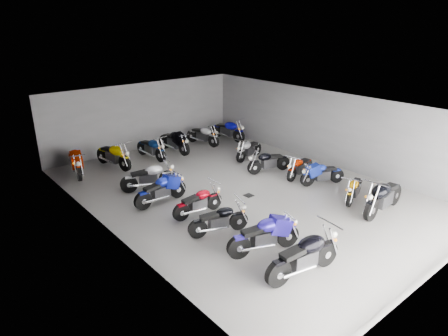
{
  "coord_description": "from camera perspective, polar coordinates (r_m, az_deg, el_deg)",
  "views": [
    {
      "loc": [
        -9.2,
        -10.11,
        6.09
      ],
      "look_at": [
        -0.56,
        0.23,
        1.0
      ],
      "focal_mm": 32.0,
      "sensor_mm": 36.0,
      "label": 1
    }
  ],
  "objects": [
    {
      "name": "ground",
      "position": [
        14.97,
        2.22,
        -3.34
      ],
      "size": [
        14.0,
        14.0,
        0.0
      ],
      "primitive_type": "plane",
      "color": "gray",
      "rests_on": "ground"
    },
    {
      "name": "wall_back",
      "position": [
        19.94,
        -11.4,
        7.27
      ],
      "size": [
        10.0,
        0.1,
        3.2
      ],
      "primitive_type": "cube",
      "color": "gray",
      "rests_on": "ground"
    },
    {
      "name": "wall_left",
      "position": [
        11.83,
        -15.99,
        -2.46
      ],
      "size": [
        0.1,
        14.0,
        3.2
      ],
      "primitive_type": "cube",
      "color": "gray",
      "rests_on": "ground"
    },
    {
      "name": "wall_right",
      "position": [
        18.0,
        14.27,
        5.61
      ],
      "size": [
        0.1,
        14.0,
        3.2
      ],
      "primitive_type": "cube",
      "color": "gray",
      "rests_on": "ground"
    },
    {
      "name": "ceiling",
      "position": [
        13.97,
        2.41,
        8.81
      ],
      "size": [
        10.0,
        14.0,
        0.04
      ],
      "primitive_type": "cube",
      "color": "black",
      "rests_on": "wall_back"
    },
    {
      "name": "drain_grate",
      "position": [
        14.63,
        3.54,
        -3.93
      ],
      "size": [
        0.32,
        0.32,
        0.01
      ],
      "primitive_type": "cube",
      "color": "black",
      "rests_on": "ground"
    },
    {
      "name": "motorcycle_left_a",
      "position": [
        10.33,
        11.42,
        -12.21
      ],
      "size": [
        2.3,
        0.54,
        1.01
      ],
      "rotation": [
        0.0,
        0.0,
        -1.7
      ],
      "color": "black",
      "rests_on": "ground"
    },
    {
      "name": "motorcycle_left_b",
      "position": [
        11.11,
        5.87,
        -9.51
      ],
      "size": [
        2.13,
        0.77,
        0.96
      ],
      "rotation": [
        0.0,
        0.0,
        -1.87
      ],
      "color": "black",
      "rests_on": "ground"
    },
    {
      "name": "motorcycle_left_c",
      "position": [
        11.97,
        -0.68,
        -7.39
      ],
      "size": [
        1.84,
        0.7,
        0.83
      ],
      "rotation": [
        0.0,
        0.0,
        -1.88
      ],
      "color": "black",
      "rests_on": "ground"
    },
    {
      "name": "motorcycle_left_d",
      "position": [
        13.1,
        -3.67,
        -4.86
      ],
      "size": [
        1.89,
        0.38,
        0.83
      ],
      "rotation": [
        0.0,
        0.0,
        -1.6
      ],
      "color": "black",
      "rests_on": "ground"
    },
    {
      "name": "motorcycle_left_e",
      "position": [
        14.01,
        -8.95,
        -3.11
      ],
      "size": [
        2.08,
        0.42,
        0.91
      ],
      "rotation": [
        0.0,
        0.0,
        -1.53
      ],
      "color": "black",
      "rests_on": "ground"
    },
    {
      "name": "motorcycle_left_f",
      "position": [
        15.2,
        -10.68,
        -1.26
      ],
      "size": [
        2.04,
        0.77,
        0.92
      ],
      "rotation": [
        0.0,
        0.0,
        -1.88
      ],
      "color": "black",
      "rests_on": "ground"
    },
    {
      "name": "motorcycle_right_a",
      "position": [
        14.15,
        21.82,
        -3.83
      ],
      "size": [
        2.41,
        0.52,
        1.06
      ],
      "rotation": [
        0.0,
        0.0,
        1.65
      ],
      "color": "black",
      "rests_on": "ground"
    },
    {
      "name": "motorcycle_right_b",
      "position": [
        14.83,
        18.12,
        -2.78
      ],
      "size": [
        1.78,
        0.75,
        0.81
      ],
      "rotation": [
        0.0,
        0.0,
        1.92
      ],
      "color": "black",
      "rests_on": "ground"
    },
    {
      "name": "motorcycle_right_c",
      "position": [
        15.86,
        13.81,
        -0.79
      ],
      "size": [
        1.76,
        0.82,
        0.82
      ],
      "rotation": [
        0.0,
        0.0,
        1.18
      ],
      "color": "black",
      "rests_on": "ground"
    },
    {
      "name": "motorcycle_right_d",
      "position": [
        16.4,
        10.78,
        0.19
      ],
      "size": [
        1.85,
        0.49,
        0.82
      ],
      "rotation": [
        0.0,
        0.0,
        1.74
      ],
      "color": "black",
      "rests_on": "ground"
    },
    {
      "name": "motorcycle_right_e",
      "position": [
        16.74,
        6.37,
        0.94
      ],
      "size": [
        1.91,
        0.69,
        0.86
      ],
      "rotation": [
        0.0,
        0.0,
        1.28
      ],
      "color": "black",
      "rests_on": "ground"
    },
    {
      "name": "motorcycle_right_f",
      "position": [
        18.28,
        3.56,
        2.69
      ],
      "size": [
        1.87,
        0.58,
        0.83
      ],
      "rotation": [
        0.0,
        0.0,
        1.8
      ],
      "color": "black",
      "rests_on": "ground"
    },
    {
      "name": "motorcycle_back_a",
      "position": [
        17.45,
        -20.43,
        0.87
      ],
      "size": [
        0.72,
        2.31,
        1.03
      ],
      "rotation": [
        0.0,
        0.0,
        2.9
      ],
      "color": "black",
      "rests_on": "ground"
    },
    {
      "name": "motorcycle_back_b",
      "position": [
        17.81,
        -15.49,
        1.76
      ],
      "size": [
        0.61,
        2.24,
        0.99
      ],
      "rotation": [
        0.0,
        0.0,
        3.33
      ],
      "color": "black",
      "rests_on": "ground"
    },
    {
      "name": "motorcycle_back_c",
      "position": [
        18.57,
        -10.34,
        2.82
      ],
      "size": [
        0.46,
        2.08,
        0.91
      ],
      "rotation": [
        0.0,
        0.0,
        3.23
      ],
      "color": "black",
      "rests_on": "ground"
    },
    {
      "name": "motorcycle_back_d",
      "position": [
        19.29,
        -7.11,
        3.79
      ],
      "size": [
        0.48,
        2.22,
        0.97
      ],
      "rotation": [
        0.0,
        0.0,
        3.22
      ],
      "color": "black",
      "rests_on": "ground"
    },
    {
      "name": "motorcycle_back_e",
      "position": [
        20.34,
        -3.0,
        4.73
      ],
      "size": [
        0.58,
        2.08,
        0.92
      ],
      "rotation": [
        0.0,
        0.0,
        3.34
      ],
      "color": "black",
      "rests_on": "ground"
    },
    {
      "name": "motorcycle_back_f",
      "position": [
        21.11,
        0.52,
        5.44
      ],
      "size": [
        0.61,
        2.22,
        0.98
      ],
      "rotation": [
        0.0,
        0.0,
        3.33
      ],
      "color": "black",
      "rests_on": "ground"
    }
  ]
}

